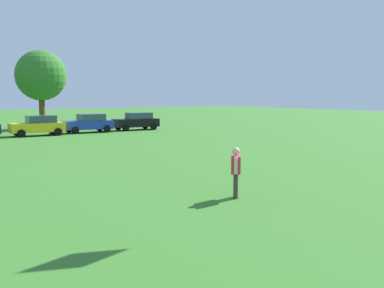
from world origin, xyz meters
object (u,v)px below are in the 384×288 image
Objects in this scene: parked_car_blue_3 at (89,123)px; parked_car_black_4 at (137,121)px; parked_car_yellow_2 at (38,125)px; tree_far_right at (41,76)px; adult_bystander at (236,168)px.

parked_car_blue_3 is 4.96m from parked_car_black_4.
parked_car_black_4 is (9.56, 1.05, 0.00)m from parked_car_yellow_2.
tree_far_right is at bearing -44.42° from parked_car_black_4.
adult_bystander is 0.39× the size of parked_car_yellow_2.
tree_far_right is at bearing -73.38° from parked_car_blue_3.
parked_car_yellow_2 and parked_car_blue_3 have the same top height.
parked_car_yellow_2 and parked_car_black_4 have the same top height.
parked_car_yellow_2 reaches higher than adult_bystander.
adult_bystander is at bearing -94.39° from tree_far_right.
parked_car_yellow_2 is 4.67m from parked_car_blue_3.
parked_car_black_4 is (4.94, 0.35, 0.00)m from parked_car_blue_3.
parked_car_yellow_2 is 1.00× the size of parked_car_black_4.
adult_bystander is 26.55m from parked_car_yellow_2.
tree_far_right reaches higher than parked_car_black_4.
parked_car_yellow_2 is 0.55× the size of tree_far_right.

